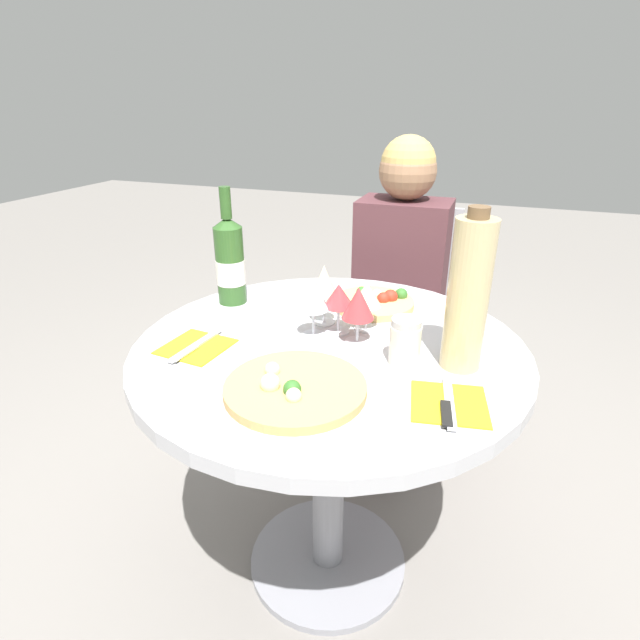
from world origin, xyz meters
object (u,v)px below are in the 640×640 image
dining_table (329,395)px  pizza_large (294,388)px  wine_bottle (230,261)px  tall_carafe (468,295)px  chair_behind_diner (400,326)px  seated_diner (394,317)px

dining_table → pizza_large: 0.29m
wine_bottle → tall_carafe: tall_carafe is taller
pizza_large → wine_bottle: size_ratio=0.88×
dining_table → chair_behind_diner: bearing=87.9°
seated_diner → tall_carafe: (0.29, -0.68, 0.38)m
seated_diner → tall_carafe: size_ratio=3.34×
seated_diner → pizza_large: (-0.03, -0.92, 0.22)m
seated_diner → tall_carafe: 0.83m
dining_table → tall_carafe: tall_carafe is taller
seated_diner → dining_table: bearing=87.4°
wine_bottle → chair_behind_diner: bearing=59.2°
chair_behind_diner → tall_carafe: 1.00m
seated_diner → pizza_large: seated_diner is taller
dining_table → pizza_large: size_ratio=3.27×
dining_table → chair_behind_diner: 0.83m
pizza_large → tall_carafe: (0.31, 0.24, 0.16)m
seated_diner → wine_bottle: size_ratio=3.59×
dining_table → tall_carafe: bearing=-1.1°
dining_table → chair_behind_diner: chair_behind_diner is taller
dining_table → seated_diner: (0.03, 0.68, -0.05)m
dining_table → wine_bottle: (-0.36, 0.16, 0.28)m
dining_table → tall_carafe: size_ratio=2.69×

